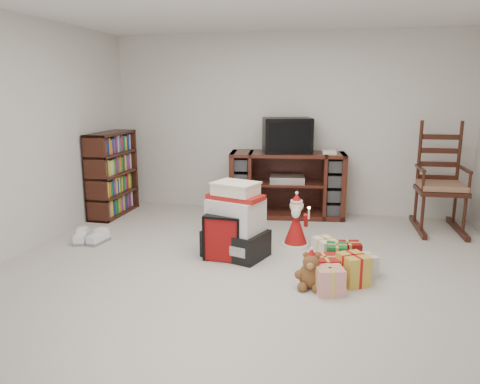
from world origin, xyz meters
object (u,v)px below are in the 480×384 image
tv_stand (287,184)px  bookshelf (112,175)px  mrs_claus_figurine (217,218)px  crt_television (287,135)px  gift_pile (236,225)px  santa_figurine (296,226)px  teddy_bear (311,273)px  sneaker_pair (90,238)px  gift_cluster (342,263)px  rocking_chair (440,192)px  red_suitcase (224,237)px

tv_stand → bookshelf: 2.44m
tv_stand → mrs_claus_figurine: bearing=-130.4°
tv_stand → crt_television: crt_television is taller
gift_pile → santa_figurine: gift_pile is taller
teddy_bear → sneaker_pair: teddy_bear is taller
gift_pile → teddy_bear: bearing=-19.2°
gift_pile → crt_television: bearing=98.8°
bookshelf → mrs_claus_figurine: size_ratio=2.04×
sneaker_pair → gift_cluster: (2.85, -0.30, 0.06)m
crt_television → rocking_chair: bearing=-21.5°
gift_pile → mrs_claus_figurine: size_ratio=1.37×
rocking_chair → teddy_bear: size_ratio=4.28×
bookshelf → red_suitcase: bearing=-35.3°
rocking_chair → sneaker_pair: 4.28m
gift_pile → santa_figurine: 0.74m
tv_stand → teddy_bear: bearing=-85.1°
gift_pile → gift_cluster: size_ratio=0.78×
tv_stand → crt_television: (-0.02, 0.01, 0.68)m
mrs_claus_figurine → sneaker_pair: (-1.35, -0.60, -0.16)m
sneaker_pair → mrs_claus_figurine: bearing=15.9°
sneaker_pair → crt_television: bearing=31.8°
tv_stand → gift_cluster: tv_stand is taller
santa_figurine → crt_television: bearing=102.6°
rocking_chair → teddy_bear: bearing=-125.8°
santa_figurine → gift_cluster: (0.52, -0.71, -0.12)m
teddy_bear → gift_cluster: bearing=55.9°
gift_pile → gift_cluster: bearing=5.2°
rocking_chair → teddy_bear: 2.63m
santa_figurine → sneaker_pair: (-2.32, -0.41, -0.18)m
tv_stand → sneaker_pair: (-2.05, -1.69, -0.39)m
teddy_bear → santa_figurine: bearing=103.3°
tv_stand → sneaker_pair: 2.69m
mrs_claus_figurine → gift_cluster: mrs_claus_figurine is taller
bookshelf → crt_television: crt_television is taller
tv_stand → gift_pile: (-0.31, -1.73, -0.10)m
rocking_chair → red_suitcase: bearing=-147.5°
gift_pile → gift_cluster: 1.16m
bookshelf → rocking_chair: (4.33, 0.27, -0.08)m
teddy_bear → sneaker_pair: 2.68m
teddy_bear → gift_cluster: 0.47m
bookshelf → teddy_bear: size_ratio=3.52×
bookshelf → sneaker_pair: 1.37m
red_suitcase → rocking_chair: bearing=38.4°
rocking_chair → gift_cluster: 2.16m
mrs_claus_figurine → gift_cluster: size_ratio=0.57×
crt_television → red_suitcase: bearing=-117.4°
bookshelf → santa_figurine: (2.66, -0.82, -0.32)m
gift_cluster → tv_stand: bearing=111.7°
teddy_bear → sneaker_pair: bearing=165.0°
red_suitcase → teddy_bear: red_suitcase is taller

